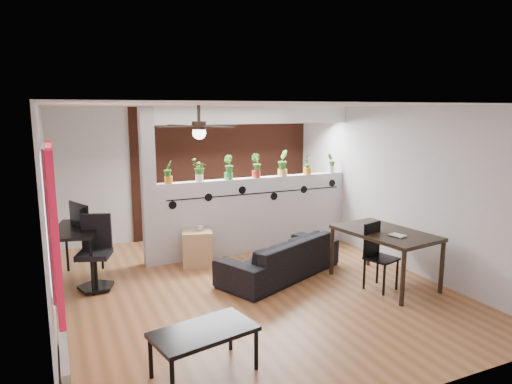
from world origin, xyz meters
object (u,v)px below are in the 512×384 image
potted_plant_2 (228,166)px  dining_table (385,237)px  ceiling_fan (199,128)px  potted_plant_4 (283,162)px  potted_plant_3 (256,165)px  cup (200,228)px  potted_plant_0 (168,171)px  computer_desk (77,233)px  potted_plant_1 (199,169)px  folding_chair (376,250)px  potted_plant_6 (331,163)px  office_chair (96,257)px  sofa (280,257)px  coffee_table (204,334)px  potted_plant_5 (308,163)px  cube_shelf (197,248)px

potted_plant_2 → dining_table: bearing=-54.7°
ceiling_fan → potted_plant_4: (2.13, 1.80, -0.72)m
potted_plant_3 → cup: (-1.17, -0.34, -0.94)m
potted_plant_0 → cup: potted_plant_0 is taller
potted_plant_0 → dining_table: bearing=-40.3°
cup → computer_desk: bearing=180.0°
potted_plant_1 → folding_chair: potted_plant_1 is taller
potted_plant_6 → potted_plant_2: bearing=180.0°
potted_plant_2 → office_chair: (-2.31, -0.68, -1.11)m
potted_plant_6 → sofa: (-1.78, -1.33, -1.25)m
ceiling_fan → dining_table: ceiling_fan is taller
computer_desk → coffee_table: size_ratio=1.17×
sofa → potted_plant_1: bearing=-81.0°
sofa → folding_chair: (1.03, -1.00, 0.27)m
potted_plant_1 → office_chair: 2.20m
potted_plant_0 → dining_table: (2.64, -2.24, -0.84)m
potted_plant_2 → potted_plant_5: potted_plant_2 is taller
office_chair → folding_chair: 4.02m
sofa → cup: cup is taller
office_chair → cup: bearing=11.6°
potted_plant_6 → computer_desk: bearing=-175.8°
cup → folding_chair: folding_chair is taller
coffee_table → sofa: bearing=47.5°
coffee_table → office_chair: bearing=105.2°
ceiling_fan → cube_shelf: 2.52m
potted_plant_3 → potted_plant_6: potted_plant_3 is taller
potted_plant_0 → potted_plant_4: bearing=-0.0°
cup → dining_table: 2.93m
potted_plant_3 → potted_plant_2: bearing=180.0°
cube_shelf → coffee_table: cube_shelf is taller
dining_table → ceiling_fan: bearing=170.7°
cup → coffee_table: size_ratio=0.11×
computer_desk → dining_table: bearing=-24.8°
potted_plant_0 → potted_plant_2: potted_plant_2 is taller
sofa → dining_table: bearing=120.2°
potted_plant_0 → potted_plant_6: bearing=-0.0°
potted_plant_1 → cup: bearing=-108.9°
potted_plant_0 → potted_plant_1: size_ratio=0.99×
office_chair → dining_table: bearing=-21.7°
potted_plant_0 → potted_plant_1: potted_plant_1 is taller
potted_plant_0 → potted_plant_3: (1.58, -0.00, 0.02)m
potted_plant_4 → potted_plant_5: potted_plant_4 is taller
potted_plant_4 → office_chair: bearing=-168.5°
potted_plant_1 → computer_desk: 2.18m
ceiling_fan → potted_plant_6: 3.73m
potted_plant_6 → potted_plant_5: bearing=180.0°
cup → office_chair: bearing=-168.4°
potted_plant_4 → cup: 1.98m
sofa → potted_plant_4: bearing=-142.4°
potted_plant_1 → potted_plant_2: (0.53, 0.00, 0.02)m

